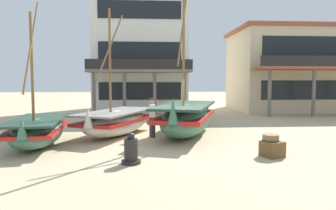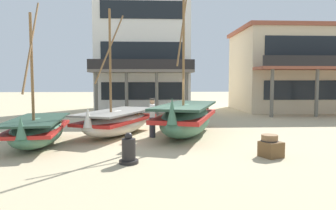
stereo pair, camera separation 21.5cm
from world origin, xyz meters
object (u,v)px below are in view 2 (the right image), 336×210
at_px(harbor_building_annex, 303,70).
at_px(fishing_boat_near_left, 38,130).
at_px(fishing_boat_far_right, 118,121).
at_px(capstan_winch, 129,151).
at_px(fisherman_by_hull, 152,118).
at_px(fishing_boat_centre_large, 186,118).
at_px(cargo_crate, 271,149).
at_px(wooden_barrel, 269,145).
at_px(harbor_building_main, 143,54).

bearing_deg(harbor_building_annex, fishing_boat_near_left, -141.03).
bearing_deg(fishing_boat_near_left, harbor_building_annex, 38.97).
relative_size(fishing_boat_far_right, capstan_winch, 5.98).
distance_m(fishing_boat_near_left, fisherman_by_hull, 4.57).
bearing_deg(harbor_building_annex, fishing_boat_centre_large, -133.13).
bearing_deg(fishing_boat_near_left, cargo_crate, -15.50).
distance_m(fishing_boat_far_right, wooden_barrel, 6.87).
bearing_deg(cargo_crate, fishing_boat_near_left, 164.50).
distance_m(fishing_boat_centre_large, wooden_barrel, 4.56).
height_order(fishing_boat_near_left, fishing_boat_centre_large, fishing_boat_centre_large).
height_order(fisherman_by_hull, wooden_barrel, fisherman_by_hull).
bearing_deg(fishing_boat_centre_large, wooden_barrel, -60.41).
bearing_deg(cargo_crate, harbor_building_main, 104.79).
bearing_deg(fisherman_by_hull, capstan_winch, -99.40).
distance_m(fishing_boat_far_right, harbor_building_main, 13.31).
bearing_deg(capstan_winch, fishing_boat_far_right, 99.95).
bearing_deg(wooden_barrel, capstan_winch, -171.90).
bearing_deg(wooden_barrel, harbor_building_main, 104.85).
relative_size(cargo_crate, harbor_building_annex, 0.05).
xyz_separation_m(fishing_boat_far_right, capstan_winch, (0.87, -4.96, -0.24)).
bearing_deg(harbor_building_main, wooden_barrel, -75.15).
height_order(fishing_boat_far_right, capstan_winch, fishing_boat_far_right).
xyz_separation_m(wooden_barrel, cargo_crate, (0.01, -0.11, -0.10)).
bearing_deg(capstan_winch, fishing_boat_centre_large, 64.24).
bearing_deg(fishing_boat_near_left, fishing_boat_far_right, 38.63).
height_order(fishing_boat_near_left, harbor_building_annex, harbor_building_annex).
height_order(cargo_crate, harbor_building_annex, harbor_building_annex).
xyz_separation_m(wooden_barrel, harbor_building_main, (-4.50, 16.95, 4.38)).
xyz_separation_m(capstan_winch, cargo_crate, (4.46, 0.52, -0.12)).
bearing_deg(harbor_building_main, cargo_crate, -75.21).
distance_m(fishing_boat_near_left, cargo_crate, 8.40).
relative_size(fishing_boat_centre_large, harbor_building_main, 0.74).
relative_size(fishing_boat_centre_large, wooden_barrel, 9.99).
height_order(fishing_boat_centre_large, cargo_crate, fishing_boat_centre_large).
relative_size(fishing_boat_far_right, wooden_barrel, 7.82).
distance_m(wooden_barrel, cargo_crate, 0.15).
xyz_separation_m(fishing_boat_near_left, capstan_winch, (3.62, -2.76, -0.21)).
distance_m(fishing_boat_centre_large, harbor_building_annex, 16.59).
distance_m(fisherman_by_hull, harbor_building_annex, 17.88).
height_order(fishing_boat_far_right, harbor_building_main, harbor_building_main).
bearing_deg(harbor_building_annex, capstan_winch, -129.04).
xyz_separation_m(fishing_boat_near_left, wooden_barrel, (8.07, -2.13, -0.22)).
height_order(fishing_boat_far_right, cargo_crate, fishing_boat_far_right).
relative_size(fishing_boat_near_left, fisherman_by_hull, 3.24).
distance_m(fishing_boat_centre_large, fishing_boat_far_right, 3.11).
bearing_deg(fisherman_by_hull, harbor_building_annex, 44.09).
relative_size(fishing_boat_near_left, harbor_building_annex, 0.48).
xyz_separation_m(fishing_boat_near_left, fishing_boat_far_right, (2.75, 2.20, 0.04)).
height_order(wooden_barrel, harbor_building_main, harbor_building_main).
distance_m(fisherman_by_hull, harbor_building_main, 13.93).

